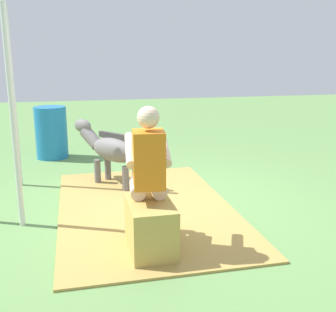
{
  "coord_description": "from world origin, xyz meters",
  "views": [
    {
      "loc": [
        -4.76,
        1.06,
        1.82
      ],
      "look_at": [
        0.19,
        -0.08,
        0.55
      ],
      "focal_mm": 44.02,
      "sensor_mm": 36.0,
      "label": 1
    }
  ],
  "objects_px": {
    "tent_pole_left": "(13,113)",
    "person_seated": "(148,170)",
    "hay_bale": "(151,228)",
    "water_barrel": "(51,132)",
    "pony_standing": "(111,149)",
    "tent_pole_right": "(13,99)"
  },
  "relations": [
    {
      "from": "tent_pole_left",
      "to": "person_seated",
      "type": "bearing_deg",
      "value": -121.59
    },
    {
      "from": "hay_bale",
      "to": "water_barrel",
      "type": "bearing_deg",
      "value": 14.68
    },
    {
      "from": "person_seated",
      "to": "tent_pole_left",
      "type": "xyz_separation_m",
      "value": [
        0.77,
        1.26,
        0.46
      ]
    },
    {
      "from": "pony_standing",
      "to": "tent_pole_right",
      "type": "xyz_separation_m",
      "value": [
        0.28,
        1.27,
        0.7
      ]
    },
    {
      "from": "person_seated",
      "to": "pony_standing",
      "type": "relative_size",
      "value": 1.2
    },
    {
      "from": "person_seated",
      "to": "tent_pole_right",
      "type": "relative_size",
      "value": 0.56
    },
    {
      "from": "hay_bale",
      "to": "pony_standing",
      "type": "bearing_deg",
      "value": 4.12
    },
    {
      "from": "hay_bale",
      "to": "water_barrel",
      "type": "relative_size",
      "value": 0.69
    },
    {
      "from": "pony_standing",
      "to": "tent_pole_left",
      "type": "bearing_deg",
      "value": 137.88
    },
    {
      "from": "hay_bale",
      "to": "pony_standing",
      "type": "relative_size",
      "value": 0.55
    },
    {
      "from": "person_seated",
      "to": "tent_pole_right",
      "type": "bearing_deg",
      "value": 32.4
    },
    {
      "from": "tent_pole_left",
      "to": "water_barrel",
      "type": "bearing_deg",
      "value": -3.8
    },
    {
      "from": "hay_bale",
      "to": "person_seated",
      "type": "relative_size",
      "value": 0.46
    },
    {
      "from": "person_seated",
      "to": "tent_pole_left",
      "type": "height_order",
      "value": "tent_pole_left"
    },
    {
      "from": "pony_standing",
      "to": "tent_pole_left",
      "type": "height_order",
      "value": "tent_pole_left"
    },
    {
      "from": "pony_standing",
      "to": "tent_pole_left",
      "type": "distance_m",
      "value": 1.77
    },
    {
      "from": "pony_standing",
      "to": "person_seated",
      "type": "bearing_deg",
      "value": -175.2
    },
    {
      "from": "person_seated",
      "to": "tent_pole_right",
      "type": "height_order",
      "value": "tent_pole_right"
    },
    {
      "from": "hay_bale",
      "to": "pony_standing",
      "type": "height_order",
      "value": "pony_standing"
    },
    {
      "from": "hay_bale",
      "to": "water_barrel",
      "type": "distance_m",
      "value": 4.12
    },
    {
      "from": "hay_bale",
      "to": "person_seated",
      "type": "distance_m",
      "value": 0.54
    },
    {
      "from": "tent_pole_right",
      "to": "hay_bale",
      "type": "bearing_deg",
      "value": -149.6
    }
  ]
}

